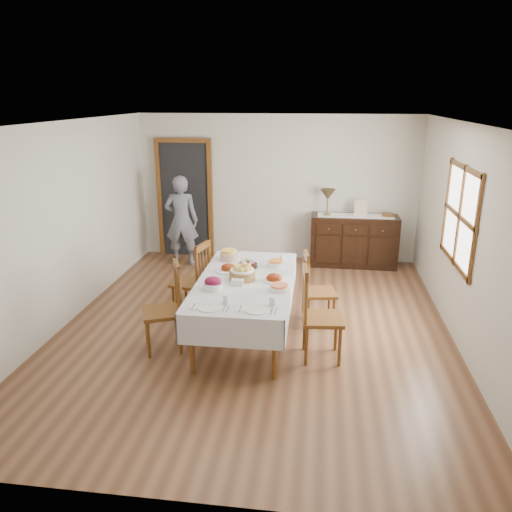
# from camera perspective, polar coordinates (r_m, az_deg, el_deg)

# --- Properties ---
(ground) EXTENTS (6.00, 6.00, 0.00)m
(ground) POSITION_cam_1_polar(r_m,az_deg,el_deg) (6.62, -0.11, -8.12)
(ground) COLOR brown
(room_shell) EXTENTS (5.02, 6.02, 2.65)m
(room_shell) POSITION_cam_1_polar(r_m,az_deg,el_deg) (6.51, -0.90, 6.72)
(room_shell) COLOR white
(room_shell) RESTS_ON ground
(dining_table) EXTENTS (1.15, 2.24, 0.77)m
(dining_table) POSITION_cam_1_polar(r_m,az_deg,el_deg) (6.12, -1.23, -3.45)
(dining_table) COLOR silver
(dining_table) RESTS_ON ground
(chair_left_near) EXTENTS (0.59, 0.59, 1.08)m
(chair_left_near) POSITION_cam_1_polar(r_m,az_deg,el_deg) (5.96, -10.20, -5.70)
(chair_left_near) COLOR brown
(chair_left_near) RESTS_ON ground
(chair_left_far) EXTENTS (0.53, 0.53, 1.06)m
(chair_left_far) POSITION_cam_1_polar(r_m,az_deg,el_deg) (6.79, -7.09, -2.66)
(chair_left_far) COLOR brown
(chair_left_far) RESTS_ON ground
(chair_right_near) EXTENTS (0.50, 0.50, 1.10)m
(chair_right_near) POSITION_cam_1_polar(r_m,az_deg,el_deg) (5.71, 7.04, -6.52)
(chair_right_near) COLOR brown
(chair_right_near) RESTS_ON ground
(chair_right_far) EXTENTS (0.48, 0.48, 1.00)m
(chair_right_far) POSITION_cam_1_polar(r_m,az_deg,el_deg) (6.55, 6.82, -3.69)
(chair_right_far) COLOR brown
(chair_right_far) RESTS_ON ground
(sideboard) EXTENTS (1.51, 0.55, 0.90)m
(sideboard) POSITION_cam_1_polar(r_m,az_deg,el_deg) (8.97, 11.11, 1.73)
(sideboard) COLOR black
(sideboard) RESTS_ON ground
(person) EXTENTS (0.56, 0.38, 1.71)m
(person) POSITION_cam_1_polar(r_m,az_deg,el_deg) (8.86, -8.52, 4.35)
(person) COLOR slate
(person) RESTS_ON ground
(bread_basket) EXTENTS (0.32, 0.32, 0.19)m
(bread_basket) POSITION_cam_1_polar(r_m,az_deg,el_deg) (6.05, -1.57, -1.96)
(bread_basket) COLOR brown
(bread_basket) RESTS_ON dining_table
(egg_basket) EXTENTS (0.26, 0.26, 0.10)m
(egg_basket) POSITION_cam_1_polar(r_m,az_deg,el_deg) (6.49, -0.98, -0.99)
(egg_basket) COLOR black
(egg_basket) RESTS_ON dining_table
(ham_platter_a) EXTENTS (0.33, 0.33, 0.11)m
(ham_platter_a) POSITION_cam_1_polar(r_m,az_deg,el_deg) (6.36, -3.18, -1.47)
(ham_platter_a) COLOR white
(ham_platter_a) RESTS_ON dining_table
(ham_platter_b) EXTENTS (0.27, 0.27, 0.11)m
(ham_platter_b) POSITION_cam_1_polar(r_m,az_deg,el_deg) (6.01, 2.07, -2.59)
(ham_platter_b) COLOR white
(ham_platter_b) RESTS_ON dining_table
(beet_bowl) EXTENTS (0.23, 0.23, 0.15)m
(beet_bowl) POSITION_cam_1_polar(r_m,az_deg,el_deg) (5.78, -4.93, -3.18)
(beet_bowl) COLOR white
(beet_bowl) RESTS_ON dining_table
(carrot_bowl) EXTENTS (0.22, 0.22, 0.09)m
(carrot_bowl) POSITION_cam_1_polar(r_m,az_deg,el_deg) (6.50, 2.28, -0.87)
(carrot_bowl) COLOR white
(carrot_bowl) RESTS_ON dining_table
(pineapple_bowl) EXTENTS (0.26, 0.26, 0.14)m
(pineapple_bowl) POSITION_cam_1_polar(r_m,az_deg,el_deg) (6.78, -3.05, 0.09)
(pineapple_bowl) COLOR tan
(pineapple_bowl) RESTS_ON dining_table
(casserole_dish) EXTENTS (0.22, 0.22, 0.07)m
(casserole_dish) POSITION_cam_1_polar(r_m,az_deg,el_deg) (5.74, 2.67, -3.60)
(casserole_dish) COLOR white
(casserole_dish) RESTS_ON dining_table
(butter_dish) EXTENTS (0.14, 0.09, 0.07)m
(butter_dish) POSITION_cam_1_polar(r_m,az_deg,el_deg) (5.89, -2.12, -2.99)
(butter_dish) COLOR white
(butter_dish) RESTS_ON dining_table
(setting_left) EXTENTS (0.42, 0.31, 0.10)m
(setting_left) POSITION_cam_1_polar(r_m,az_deg,el_deg) (5.33, -4.78, -5.56)
(setting_left) COLOR white
(setting_left) RESTS_ON dining_table
(setting_right) EXTENTS (0.42, 0.31, 0.10)m
(setting_right) POSITION_cam_1_polar(r_m,az_deg,el_deg) (5.25, 0.61, -5.84)
(setting_right) COLOR white
(setting_right) RESTS_ON dining_table
(glass_far_a) EXTENTS (0.06, 0.06, 0.11)m
(glass_far_a) POSITION_cam_1_polar(r_m,az_deg,el_deg) (6.74, -2.14, -0.08)
(glass_far_a) COLOR silver
(glass_far_a) RESTS_ON dining_table
(glass_far_b) EXTENTS (0.06, 0.06, 0.10)m
(glass_far_b) POSITION_cam_1_polar(r_m,az_deg,el_deg) (6.68, 2.94, -0.30)
(glass_far_b) COLOR silver
(glass_far_b) RESTS_ON dining_table
(runner) EXTENTS (1.30, 0.35, 0.01)m
(runner) POSITION_cam_1_polar(r_m,az_deg,el_deg) (8.86, 11.29, 4.55)
(runner) COLOR white
(runner) RESTS_ON sideboard
(table_lamp) EXTENTS (0.26, 0.26, 0.46)m
(table_lamp) POSITION_cam_1_polar(r_m,az_deg,el_deg) (8.74, 8.21, 6.89)
(table_lamp) COLOR brown
(table_lamp) RESTS_ON sideboard
(picture_frame) EXTENTS (0.22, 0.08, 0.28)m
(picture_frame) POSITION_cam_1_polar(r_m,az_deg,el_deg) (8.77, 11.88, 5.29)
(picture_frame) COLOR #C0B091
(picture_frame) RESTS_ON sideboard
(deco_bowl) EXTENTS (0.20, 0.20, 0.06)m
(deco_bowl) POSITION_cam_1_polar(r_m,az_deg,el_deg) (8.92, 14.82, 4.56)
(deco_bowl) COLOR brown
(deco_bowl) RESTS_ON sideboard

